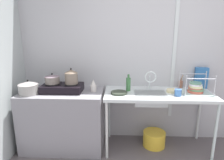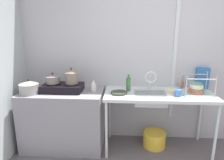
{
  "view_description": "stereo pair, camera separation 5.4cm",
  "coord_description": "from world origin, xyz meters",
  "views": [
    {
      "loc": [
        -0.65,
        -1.29,
        1.68
      ],
      "look_at": [
        -0.76,
        1.32,
        1.02
      ],
      "focal_mm": 31.66,
      "sensor_mm": 36.0,
      "label": 1
    },
    {
      "loc": [
        -0.59,
        -1.28,
        1.68
      ],
      "look_at": [
        -0.76,
        1.32,
        1.02
      ],
      "focal_mm": 31.66,
      "sensor_mm": 36.0,
      "label": 2
    }
  ],
  "objects": [
    {
      "name": "wall_back",
      "position": [
        0.0,
        1.68,
        1.22
      ],
      "size": [
        5.02,
        0.1,
        2.44
      ],
      "primitive_type": "cube",
      "color": "#B2B3B8",
      "rests_on": "ground"
    },
    {
      "name": "wall_metal_strip",
      "position": [
        0.14,
        1.62,
        1.34
      ],
      "size": [
        0.05,
        0.01,
        1.96
      ],
      "primitive_type": "cube",
      "color": "silver"
    },
    {
      "name": "counter_concrete",
      "position": [
        -1.46,
        1.32,
        0.42
      ],
      "size": [
        1.13,
        0.63,
        0.84
      ],
      "primitive_type": "cube",
      "color": "gray",
      "rests_on": "ground"
    },
    {
      "name": "counter_sink",
      "position": [
        -0.12,
        1.32,
        0.78
      ],
      "size": [
        1.47,
        0.63,
        0.84
      ],
      "color": "silver",
      "rests_on": "ground"
    },
    {
      "name": "stove",
      "position": [
        -1.45,
        1.32,
        0.9
      ],
      "size": [
        0.55,
        0.33,
        0.12
      ],
      "color": "black",
      "rests_on": "counter_concrete"
    },
    {
      "name": "pot_on_left_burner",
      "position": [
        -1.58,
        1.32,
        1.02
      ],
      "size": [
        0.21,
        0.21,
        0.14
      ],
      "color": "slate",
      "rests_on": "stove"
    },
    {
      "name": "pot_on_right_burner",
      "position": [
        -1.32,
        1.32,
        1.06
      ],
      "size": [
        0.18,
        0.18,
        0.22
      ],
      "color": "#796C5D",
      "rests_on": "stove"
    },
    {
      "name": "pot_beside_stove",
      "position": [
        -1.87,
        1.18,
        0.93
      ],
      "size": [
        0.26,
        0.26,
        0.2
      ],
      "color": "#9C9995",
      "rests_on": "counter_concrete"
    },
    {
      "name": "percolator",
      "position": [
        -1.02,
        1.34,
        0.93
      ],
      "size": [
        0.09,
        0.09,
        0.17
      ],
      "color": "beige",
      "rests_on": "counter_concrete"
    },
    {
      "name": "sink_basin",
      "position": [
        -0.24,
        1.28,
        0.77
      ],
      "size": [
        0.43,
        0.32,
        0.14
      ],
      "primitive_type": "cube",
      "color": "silver",
      "rests_on": "counter_sink"
    },
    {
      "name": "faucet",
      "position": [
        -0.22,
        1.41,
        1.03
      ],
      "size": [
        0.16,
        0.09,
        0.28
      ],
      "color": "silver",
      "rests_on": "counter_sink"
    },
    {
      "name": "frying_pan",
      "position": [
        -0.66,
        1.25,
        0.86
      ],
      "size": [
        0.22,
        0.22,
        0.03
      ],
      "primitive_type": "cylinder",
      "color": "#31382C",
      "rests_on": "counter_sink"
    },
    {
      "name": "dish_rack",
      "position": [
        0.38,
        1.32,
        0.91
      ],
      "size": [
        0.39,
        0.31,
        0.28
      ],
      "color": "#B0B3BA",
      "rests_on": "counter_sink"
    },
    {
      "name": "cup_by_rack",
      "position": [
        0.11,
        1.2,
        0.89
      ],
      "size": [
        0.09,
        0.09,
        0.09
      ],
      "primitive_type": "cylinder",
      "color": "#4271B6",
      "rests_on": "counter_sink"
    },
    {
      "name": "small_bowl_on_drainboard",
      "position": [
        0.07,
        1.35,
        0.86
      ],
      "size": [
        0.15,
        0.15,
        0.04
      ],
      "primitive_type": "cylinder",
      "color": "beige",
      "rests_on": "counter_sink"
    },
    {
      "name": "bottle_by_sink",
      "position": [
        -0.53,
        1.39,
        0.94
      ],
      "size": [
        0.06,
        0.06,
        0.24
      ],
      "color": "#366A3A",
      "rests_on": "counter_sink"
    },
    {
      "name": "cereal_box",
      "position": [
        0.54,
        1.57,
        1.0
      ],
      "size": [
        0.19,
        0.09,
        0.31
      ],
      "primitive_type": "cube",
      "rotation": [
        0.0,
        0.0,
        -0.11
      ],
      "color": "#2F67A9",
      "rests_on": "counter_sink"
    },
    {
      "name": "utensil_jar",
      "position": [
        0.25,
        1.58,
        0.9
      ],
      "size": [
        0.06,
        0.06,
        0.2
      ],
      "color": "#9A6551",
      "rests_on": "counter_sink"
    },
    {
      "name": "bucket_on_floor",
      "position": [
        -0.13,
        1.36,
        0.11
      ],
      "size": [
        0.33,
        0.33,
        0.22
      ],
      "primitive_type": "cylinder",
      "color": "yellow",
      "rests_on": "ground"
    }
  ]
}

